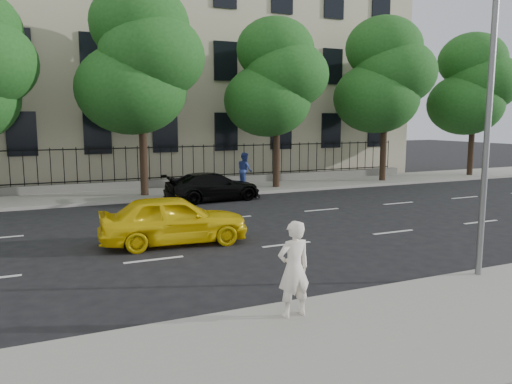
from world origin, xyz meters
TOP-DOWN VIEW (x-y plane):
  - ground at (0.00, 0.00)m, footprint 120.00×120.00m
  - near_sidewalk at (0.00, -4.00)m, footprint 60.00×4.00m
  - far_sidewalk at (0.00, 14.00)m, footprint 60.00×4.00m
  - lane_markings at (0.00, 4.75)m, footprint 49.60×4.62m
  - masonry_building at (0.00, 22.95)m, footprint 34.60×12.11m
  - iron_fence at (0.00, 15.70)m, footprint 30.00×0.50m
  - street_light at (2.50, -1.77)m, footprint 0.25×3.32m
  - tree_c at (-1.96, 13.36)m, footprint 5.89×5.50m
  - tree_d at (5.04, 13.36)m, footprint 5.34×4.94m
  - tree_e at (12.04, 13.36)m, footprint 5.71×5.31m
  - tree_f at (19.04, 13.36)m, footprint 5.52×5.12m
  - yellow_taxi at (-3.04, 3.99)m, footprint 4.53×2.15m
  - black_sedan at (0.71, 11.09)m, footprint 4.63×2.20m
  - woman_near at (-2.61, -2.72)m, footprint 0.67×0.45m
  - pedestrian_far at (3.45, 13.83)m, footprint 0.70×0.90m

SIDE VIEW (x-z plane):
  - ground at x=0.00m, z-range 0.00..0.00m
  - lane_markings at x=0.00m, z-range 0.00..0.01m
  - near_sidewalk at x=0.00m, z-range 0.00..0.15m
  - far_sidewalk at x=0.00m, z-range 0.00..0.15m
  - iron_fence at x=0.00m, z-range -0.45..1.75m
  - black_sedan at x=0.71m, z-range 0.00..1.30m
  - yellow_taxi at x=-3.04m, z-range 0.00..1.49m
  - woman_near at x=-2.61m, z-range 0.15..1.93m
  - pedestrian_far at x=3.45m, z-range 0.15..1.99m
  - street_light at x=2.50m, z-range 1.12..9.17m
  - tree_d at x=5.04m, z-range 1.42..10.26m
  - tree_f at x=19.04m, z-range 1.37..10.38m
  - tree_e at x=12.04m, z-range 1.47..10.93m
  - tree_c at x=-1.96m, z-range 1.51..11.31m
  - masonry_building at x=0.00m, z-range -0.23..18.27m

